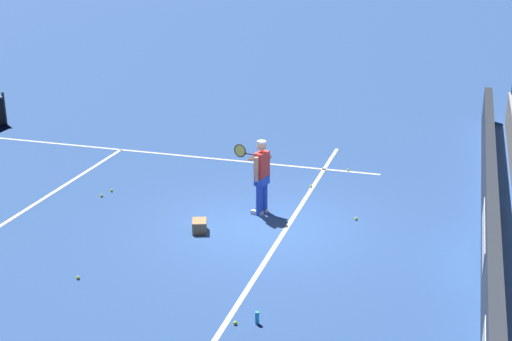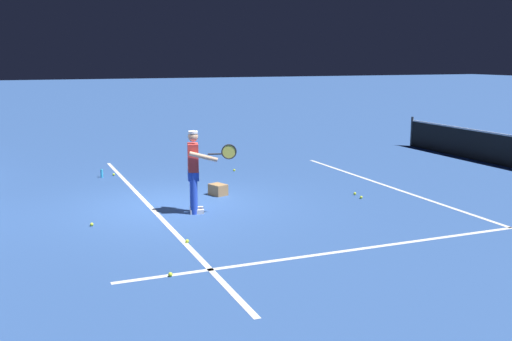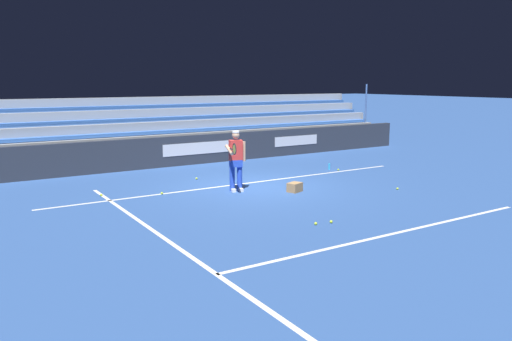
{
  "view_description": "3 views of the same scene",
  "coord_description": "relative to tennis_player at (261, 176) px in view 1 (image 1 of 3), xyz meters",
  "views": [
    {
      "loc": [
        -13.63,
        -3.93,
        6.26
      ],
      "look_at": [
        1.08,
        0.49,
        0.88
      ],
      "focal_mm": 50.0,
      "sensor_mm": 36.0,
      "label": 1
    },
    {
      "loc": [
        12.42,
        -3.15,
        3.19
      ],
      "look_at": [
        1.1,
        1.48,
        0.88
      ],
      "focal_mm": 42.0,
      "sensor_mm": 36.0,
      "label": 2
    },
    {
      "loc": [
        7.66,
        12.32,
        3.1
      ],
      "look_at": [
        0.93,
        1.67,
        0.83
      ],
      "focal_mm": 35.0,
      "sensor_mm": 36.0,
      "label": 3
    }
  ],
  "objects": [
    {
      "name": "tennis_ball_stray_back",
      "position": [
        0.22,
        -2.14,
        -0.86
      ],
      "size": [
        0.07,
        0.07,
        0.07
      ],
      "primitive_type": "sphere",
      "color": "#CCE533",
      "rests_on": "ground"
    },
    {
      "name": "tennis_ball_on_baseline",
      "position": [
        1.95,
        -0.73,
        -0.86
      ],
      "size": [
        0.07,
        0.07,
        0.07
      ],
      "primitive_type": "sphere",
      "color": "#CCE533",
      "rests_on": "ground"
    },
    {
      "name": "back_wall_sponsor_board",
      "position": [
        -0.73,
        -4.92,
        -0.34
      ],
      "size": [
        21.24,
        0.25,
        1.1
      ],
      "color": "#2D333D",
      "rests_on": "ground"
    },
    {
      "name": "tennis_ball_near_player",
      "position": [
        -4.02,
        2.35,
        -0.86
      ],
      "size": [
        0.07,
        0.07,
        0.07
      ],
      "primitive_type": "sphere",
      "color": "#CCE533",
      "rests_on": "ground"
    },
    {
      "name": "court_baseline_white",
      "position": [
        -0.72,
        -0.77,
        -0.89
      ],
      "size": [
        12.0,
        0.1,
        0.01
      ],
      "primitive_type": "cube",
      "color": "white",
      "rests_on": "ground"
    },
    {
      "name": "court_sideline_white",
      "position": [
        3.39,
        3.73,
        -0.89
      ],
      "size": [
        0.1,
        12.0,
        0.01
      ],
      "primitive_type": "cube",
      "color": "white",
      "rests_on": "ground"
    },
    {
      "name": "ball_box_cardboard",
      "position": [
        -1.36,
        0.96,
        -0.76
      ],
      "size": [
        0.48,
        0.42,
        0.26
      ],
      "primitive_type": "cube",
      "rotation": [
        0.0,
        0.0,
        0.34
      ],
      "color": "#A87F51",
      "rests_on": "ground"
    },
    {
      "name": "tennis_ball_far_left",
      "position": [
        -0.14,
        3.95,
        -0.86
      ],
      "size": [
        0.07,
        0.07,
        0.07
      ],
      "primitive_type": "sphere",
      "color": "#CCE533",
      "rests_on": "ground"
    },
    {
      "name": "court_service_line_white",
      "position": [
        -0.72,
        5.23,
        -0.89
      ],
      "size": [
        8.22,
        0.1,
        0.01
      ],
      "primitive_type": "cube",
      "color": "white",
      "rests_on": "ground"
    },
    {
      "name": "tennis_ball_midcourt",
      "position": [
        0.24,
        3.89,
        -0.86
      ],
      "size": [
        0.07,
        0.07,
        0.07
      ],
      "primitive_type": "sphere",
      "color": "#CCE533",
      "rests_on": "ground"
    },
    {
      "name": "ground_plane",
      "position": [
        -0.72,
        -0.27,
        -0.89
      ],
      "size": [
        160.0,
        160.0,
        0.0
      ],
      "primitive_type": "plane",
      "color": "#2D5193"
    },
    {
      "name": "water_bottle",
      "position": [
        -4.55,
        -1.27,
        -0.78
      ],
      "size": [
        0.07,
        0.07,
        0.22
      ],
      "primitive_type": "cylinder",
      "color": "#33B2E5",
      "rests_on": "ground"
    },
    {
      "name": "tennis_ball_toward_net",
      "position": [
        3.43,
        -1.41,
        -0.86
      ],
      "size": [
        0.07,
        0.07,
        0.07
      ],
      "primitive_type": "sphere",
      "color": "#CCE533",
      "rests_on": "ground"
    },
    {
      "name": "tennis_player",
      "position": [
        0.0,
        0.0,
        0.0
      ],
      "size": [
        0.74,
        0.95,
        1.71
      ],
      "color": "blue",
      "rests_on": "ground"
    },
    {
      "name": "tennis_ball_far_right",
      "position": [
        -4.68,
        -0.93,
        -0.86
      ],
      "size": [
        0.07,
        0.07,
        0.07
      ],
      "primitive_type": "sphere",
      "color": "#CCE533",
      "rests_on": "ground"
    }
  ]
}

